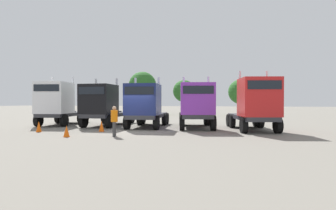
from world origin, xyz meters
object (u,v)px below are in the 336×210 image
(semi_truck_navy, at_px, (145,105))
(traffic_cone_near, at_px, (66,131))
(semi_truck_black, at_px, (103,105))
(traffic_cone_mid, at_px, (39,127))
(semi_truck_white, at_px, (57,103))
(traffic_cone_far, at_px, (101,126))
(semi_truck_purple, at_px, (196,105))
(visitor_in_hivis, at_px, (114,119))
(semi_truck_red, at_px, (256,104))

(semi_truck_navy, bearing_deg, traffic_cone_near, -30.84)
(semi_truck_black, distance_m, traffic_cone_mid, 5.36)
(semi_truck_white, distance_m, traffic_cone_far, 6.92)
(traffic_cone_near, bearing_deg, semi_truck_navy, 64.81)
(semi_truck_navy, height_order, semi_truck_purple, semi_truck_purple)
(semi_truck_black, xyz_separation_m, traffic_cone_near, (1.01, -6.34, -1.45))
(visitor_in_hivis, bearing_deg, semi_truck_black, -72.06)
(visitor_in_hivis, height_order, traffic_cone_mid, visitor_in_hivis)
(semi_truck_purple, height_order, traffic_cone_near, semi_truck_purple)
(semi_truck_black, bearing_deg, traffic_cone_mid, -28.49)
(semi_truck_purple, xyz_separation_m, traffic_cone_far, (-6.10, -3.36, -1.40))
(semi_truck_white, height_order, traffic_cone_near, semi_truck_white)
(semi_truck_black, bearing_deg, visitor_in_hivis, 31.86)
(semi_truck_black, distance_m, traffic_cone_near, 6.58)
(semi_truck_red, relative_size, traffic_cone_near, 9.26)
(visitor_in_hivis, distance_m, traffic_cone_far, 3.03)
(semi_truck_red, xyz_separation_m, traffic_cone_far, (-10.32, -2.61, -1.50))
(semi_truck_navy, relative_size, semi_truck_purple, 0.98)
(semi_truck_navy, relative_size, traffic_cone_far, 8.50)
(semi_truck_navy, relative_size, traffic_cone_mid, 8.65)
(semi_truck_purple, xyz_separation_m, semi_truck_red, (4.22, -0.75, 0.10))
(traffic_cone_mid, bearing_deg, traffic_cone_far, 17.85)
(semi_truck_white, distance_m, traffic_cone_near, 8.35)
(semi_truck_navy, distance_m, traffic_cone_near, 6.73)
(semi_truck_purple, height_order, traffic_cone_mid, semi_truck_purple)
(semi_truck_purple, distance_m, traffic_cone_near, 9.38)
(semi_truck_navy, bearing_deg, visitor_in_hivis, -7.57)
(semi_truck_white, relative_size, traffic_cone_near, 8.95)
(semi_truck_black, bearing_deg, semi_truck_purple, 88.65)
(semi_truck_purple, height_order, traffic_cone_far, semi_truck_purple)
(visitor_in_hivis, distance_m, traffic_cone_mid, 6.08)
(semi_truck_white, height_order, traffic_cone_far, semi_truck_white)
(semi_truck_red, height_order, traffic_cone_near, semi_truck_red)
(semi_truck_white, bearing_deg, traffic_cone_near, 30.57)
(semi_truck_white, relative_size, traffic_cone_far, 8.07)
(traffic_cone_mid, xyz_separation_m, traffic_cone_far, (3.98, 1.28, 0.01))
(visitor_in_hivis, bearing_deg, traffic_cone_near, 1.97)
(semi_truck_black, relative_size, traffic_cone_mid, 8.54)
(traffic_cone_near, bearing_deg, semi_truck_red, 27.18)
(semi_truck_navy, bearing_deg, traffic_cone_far, -42.00)
(semi_truck_red, bearing_deg, semi_truck_purple, -112.19)
(semi_truck_black, height_order, traffic_cone_mid, semi_truck_black)
(semi_truck_navy, bearing_deg, traffic_cone_mid, -61.15)
(semi_truck_black, xyz_separation_m, traffic_cone_far, (1.64, -3.33, -1.42))
(semi_truck_white, xyz_separation_m, semi_truck_purple, (12.00, 0.10, -0.16))
(semi_truck_red, xyz_separation_m, visitor_in_hivis, (-8.32, -4.79, -0.83))
(semi_truck_navy, height_order, traffic_cone_far, semi_truck_navy)
(traffic_cone_mid, relative_size, traffic_cone_far, 0.98)
(semi_truck_black, distance_m, semi_truck_red, 11.98)
(semi_truck_white, relative_size, semi_truck_purple, 0.93)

